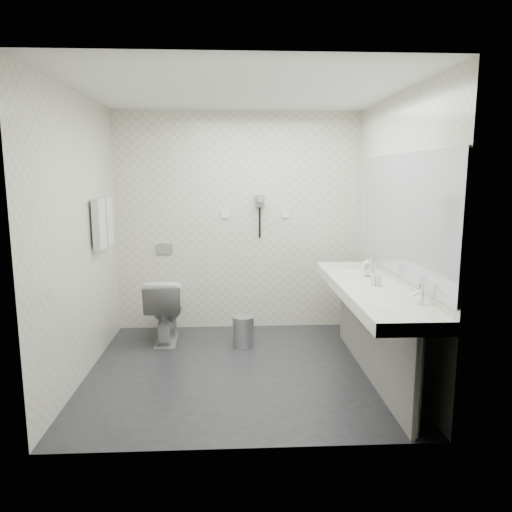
{
  "coord_description": "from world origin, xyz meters",
  "views": [
    {
      "loc": [
        -0.07,
        -4.21,
        1.79
      ],
      "look_at": [
        0.15,
        0.15,
        1.05
      ],
      "focal_mm": 33.48,
      "sensor_mm": 36.0,
      "label": 1
    }
  ],
  "objects": [
    {
      "name": "faucet_near",
      "position": [
        1.32,
        -0.85,
        0.92
      ],
      "size": [
        0.04,
        0.04,
        0.15
      ],
      "primitive_type": "cylinder",
      "color": "silver",
      "rests_on": "vanity_counter"
    },
    {
      "name": "flush_plate",
      "position": [
        -0.85,
        1.29,
        0.95
      ],
      "size": [
        0.18,
        0.02,
        0.12
      ],
      "primitive_type": "cube",
      "color": "#B2B5BA",
      "rests_on": "wall_back"
    },
    {
      "name": "bin_lid",
      "position": [
        0.04,
        0.61,
        0.32
      ],
      "size": [
        0.22,
        0.22,
        0.02
      ],
      "primitive_type": "cylinder",
      "color": "#B2B5BA",
      "rests_on": "pedal_bin"
    },
    {
      "name": "wall_back",
      "position": [
        0.0,
        1.3,
        1.25
      ],
      "size": [
        2.8,
        0.0,
        2.8
      ],
      "primitive_type": "plane",
      "rotation": [
        1.57,
        0.0,
        0.0
      ],
      "color": "silver",
      "rests_on": "floor"
    },
    {
      "name": "wall_left",
      "position": [
        -1.4,
        0.0,
        1.25
      ],
      "size": [
        0.0,
        2.6,
        2.6
      ],
      "primitive_type": "plane",
      "rotation": [
        1.57,
        0.0,
        1.57
      ],
      "color": "silver",
      "rests_on": "floor"
    },
    {
      "name": "soap_bottle_c",
      "position": [
        1.18,
        -0.27,
        0.91
      ],
      "size": [
        0.05,
        0.05,
        0.12
      ],
      "primitive_type": "imported",
      "rotation": [
        0.0,
        0.0,
        -0.15
      ],
      "color": "beige",
      "rests_on": "vanity_counter"
    },
    {
      "name": "pedal_bin",
      "position": [
        0.04,
        0.61,
        0.16
      ],
      "size": [
        0.25,
        0.25,
        0.31
      ],
      "primitive_type": "cylinder",
      "rotation": [
        0.0,
        0.0,
        0.11
      ],
      "color": "#B2B5BA",
      "rests_on": "floor"
    },
    {
      "name": "vanity_panel",
      "position": [
        1.15,
        -0.2,
        0.38
      ],
      "size": [
        0.03,
        2.15,
        0.75
      ],
      "primitive_type": "cube",
      "color": "gray",
      "rests_on": "floor"
    },
    {
      "name": "towel_rail",
      "position": [
        -1.35,
        0.55,
        1.55
      ],
      "size": [
        0.02,
        0.62,
        0.02
      ],
      "primitive_type": "cylinder",
      "rotation": [
        1.57,
        0.0,
        0.0
      ],
      "color": "silver",
      "rests_on": "wall_left"
    },
    {
      "name": "faucet_far",
      "position": [
        1.32,
        0.45,
        0.92
      ],
      "size": [
        0.04,
        0.04,
        0.15
      ],
      "primitive_type": "cylinder",
      "color": "silver",
      "rests_on": "vanity_counter"
    },
    {
      "name": "dryer_cradle",
      "position": [
        0.25,
        1.27,
        1.5
      ],
      "size": [
        0.1,
        0.04,
        0.14
      ],
      "primitive_type": "cube",
      "color": "gray",
      "rests_on": "wall_back"
    },
    {
      "name": "soap_bottle_a",
      "position": [
        1.16,
        -0.24,
        0.9
      ],
      "size": [
        0.07,
        0.07,
        0.11
      ],
      "primitive_type": "imported",
      "rotation": [
        0.0,
        0.0,
        0.63
      ],
      "color": "beige",
      "rests_on": "vanity_counter"
    },
    {
      "name": "ceiling",
      "position": [
        0.0,
        0.0,
        2.5
      ],
      "size": [
        2.8,
        2.8,
        0.0
      ],
      "primitive_type": "plane",
      "rotation": [
        3.14,
        0.0,
        0.0
      ],
      "color": "white",
      "rests_on": "wall_back"
    },
    {
      "name": "vanity_counter",
      "position": [
        1.12,
        -0.2,
        0.8
      ],
      "size": [
        0.55,
        2.2,
        0.1
      ],
      "primitive_type": "cube",
      "color": "white",
      "rests_on": "floor"
    },
    {
      "name": "glass_right",
      "position": [
        1.25,
        0.07,
        0.9
      ],
      "size": [
        0.07,
        0.07,
        0.1
      ],
      "primitive_type": "cylinder",
      "rotation": [
        0.0,
        0.0,
        -0.35
      ],
      "color": "silver",
      "rests_on": "vanity_counter"
    },
    {
      "name": "mirror",
      "position": [
        1.39,
        -0.2,
        1.45
      ],
      "size": [
        0.02,
        2.2,
        1.05
      ],
      "primitive_type": "cube",
      "color": "#B2BCC6",
      "rests_on": "wall_right"
    },
    {
      "name": "vanity_post_near",
      "position": [
        1.18,
        -1.24,
        0.38
      ],
      "size": [
        0.06,
        0.06,
        0.75
      ],
      "primitive_type": "cylinder",
      "color": "silver",
      "rests_on": "floor"
    },
    {
      "name": "dryer_barrel",
      "position": [
        0.25,
        1.2,
        1.53
      ],
      "size": [
        0.08,
        0.14,
        0.08
      ],
      "primitive_type": "cylinder",
      "rotation": [
        1.57,
        0.0,
        0.0
      ],
      "color": "gray",
      "rests_on": "dryer_cradle"
    },
    {
      "name": "towel_near",
      "position": [
        -1.34,
        0.41,
        1.33
      ],
      "size": [
        0.07,
        0.24,
        0.48
      ],
      "primitive_type": "cube",
      "color": "silver",
      "rests_on": "towel_rail"
    },
    {
      "name": "wall_right",
      "position": [
        1.4,
        0.0,
        1.25
      ],
      "size": [
        0.0,
        2.6,
        2.6
      ],
      "primitive_type": "plane",
      "rotation": [
        1.57,
        0.0,
        -1.57
      ],
      "color": "silver",
      "rests_on": "floor"
    },
    {
      "name": "dryer_cord",
      "position": [
        0.25,
        1.26,
        1.25
      ],
      "size": [
        0.02,
        0.02,
        0.35
      ],
      "primitive_type": "cylinder",
      "color": "black",
      "rests_on": "dryer_cradle"
    },
    {
      "name": "wall_front",
      "position": [
        0.0,
        -1.3,
        1.25
      ],
      "size": [
        2.8,
        0.0,
        2.8
      ],
      "primitive_type": "plane",
      "rotation": [
        -1.57,
        0.0,
        0.0
      ],
      "color": "silver",
      "rests_on": "floor"
    },
    {
      "name": "basin_near",
      "position": [
        1.12,
        -0.85,
        0.83
      ],
      "size": [
        0.4,
        0.31,
        0.05
      ],
      "primitive_type": "ellipsoid",
      "color": "white",
      "rests_on": "vanity_counter"
    },
    {
      "name": "basin_far",
      "position": [
        1.12,
        0.45,
        0.83
      ],
      "size": [
        0.4,
        0.31,
        0.05
      ],
      "primitive_type": "ellipsoid",
      "color": "white",
      "rests_on": "vanity_counter"
    },
    {
      "name": "floor",
      "position": [
        0.0,
        0.0,
        0.0
      ],
      "size": [
        2.8,
        2.8,
        0.0
      ],
      "primitive_type": "plane",
      "color": "#232328",
      "rests_on": "ground"
    },
    {
      "name": "toilet",
      "position": [
        -0.8,
        0.84,
        0.35
      ],
      "size": [
        0.41,
        0.7,
        0.71
      ],
      "primitive_type": "imported",
      "rotation": [
        0.0,
        0.0,
        3.16
      ],
      "color": "white",
      "rests_on": "floor"
    },
    {
      "name": "switch_plate_a",
      "position": [
        -0.15,
        1.29,
        1.35
      ],
      "size": [
        0.09,
        0.02,
        0.09
      ],
      "primitive_type": "cube",
      "color": "white",
      "rests_on": "wall_back"
    },
    {
      "name": "switch_plate_b",
      "position": [
        0.55,
        1.29,
        1.35
      ],
      "size": [
        0.09,
        0.02,
        0.09
      ],
      "primitive_type": "cube",
      "color": "white",
      "rests_on": "wall_back"
    },
    {
      "name": "glass_left",
      "position": [
        1.2,
        0.13,
        0.9
      ],
      "size": [
        0.07,
        0.07,
        0.11
      ],
      "primitive_type": "cylinder",
      "rotation": [
        0.0,
        0.0,
        0.14
      ],
      "color": "silver",
      "rests_on": "vanity_counter"
    },
    {
      "name": "vanity_post_far",
      "position": [
        1.18,
        0.84,
        0.38
      ],
      "size": [
        0.06,
        0.06,
        0.75
      ],
      "primitive_type": "cylinder",
      "color": "silver",
      "rests_on": "floor"
    },
    {
      "name": "towel_far",
      "position": [
        -1.34,
        0.69,
        1.33
      ],
      "size": [
        0.07,
        0.24,
        0.48
      ],
      "primitive_type": "cube",
      "color": "silver",
      "rests_on": "towel_rail"
    }
  ]
}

